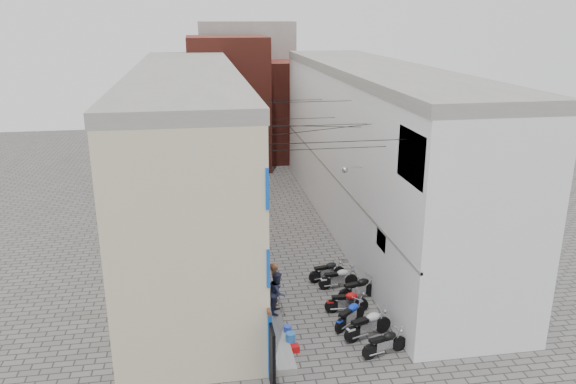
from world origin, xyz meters
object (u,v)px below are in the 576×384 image
person_b (278,292)px  water_jug_far (288,332)px  motorcycle_c (350,314)px  person_a (275,283)px  motorcycle_e (359,287)px  motorcycle_b (368,323)px  red_crate (294,348)px  motorcycle_a (385,342)px  motorcycle_d (347,300)px  water_jug_near (291,340)px  motorcycle_g (327,270)px  motorcycle_f (338,277)px

person_b → water_jug_far: 1.75m
motorcycle_c → person_a: size_ratio=1.02×
motorcycle_c → water_jug_far: (-2.52, -0.41, -0.29)m
person_a → water_jug_far: person_a is taller
motorcycle_e → water_jug_far: 4.23m
motorcycle_e → motorcycle_b: bearing=-24.1°
red_crate → motorcycle_a: bearing=-12.9°
motorcycle_b → red_crate: 2.98m
motorcycle_c → motorcycle_d: 1.08m
motorcycle_e → red_crate: size_ratio=4.87×
motorcycle_b → water_jug_near: bearing=-106.1°
motorcycle_g → water_jug_far: motorcycle_g is taller
motorcycle_a → red_crate: 3.25m
motorcycle_d → person_a: size_ratio=0.99×
motorcycle_a → red_crate: bearing=-118.2°
motorcycle_d → motorcycle_e: motorcycle_e is taller
motorcycle_a → motorcycle_f: bearing=168.5°
motorcycle_f → water_jug_far: (-2.86, -3.57, -0.29)m
motorcycle_g → red_crate: size_ratio=4.54×
motorcycle_e → motorcycle_c: bearing=-39.1°
motorcycle_e → motorcycle_d: bearing=-53.6°
motorcycle_e → motorcycle_g: size_ratio=1.07×
motorcycle_b → motorcycle_g: 4.87m
motorcycle_e → motorcycle_f: motorcycle_e is taller
motorcycle_d → person_b: (-2.82, 0.04, 0.59)m
motorcycle_c → red_crate: motorcycle_c is taller
motorcycle_c → motorcycle_d: motorcycle_c is taller
water_jug_far → red_crate: water_jug_far is taller
motorcycle_b → person_b: 3.73m
motorcycle_a → motorcycle_d: motorcycle_a is taller
motorcycle_g → red_crate: motorcycle_g is taller
water_jug_far → red_crate: size_ratio=1.20×
red_crate → person_b: bearing=94.8°
motorcycle_c → motorcycle_f: size_ratio=1.01×
motorcycle_b → person_a: (-3.11, 2.69, 0.56)m
person_a → water_jug_near: bearing=-169.7°
motorcycle_f → person_b: 3.69m
water_jug_near → motorcycle_f: bearing=56.0°
motorcycle_f → red_crate: size_ratio=4.58×
motorcycle_c → motorcycle_e: bearing=116.0°
motorcycle_c → motorcycle_g: 3.95m
motorcycle_d → person_a: person_a is taller
red_crate → motorcycle_b: bearing=9.1°
motorcycle_f → water_jug_near: (-2.86, -4.23, -0.24)m
person_b → water_jug_far: size_ratio=3.63×
motorcycle_g → water_jug_far: (-2.54, -4.36, -0.28)m
motorcycle_d → red_crate: size_ratio=4.54×
motorcycle_e → water_jug_far: bearing=-69.3°
motorcycle_c → motorcycle_d: size_ratio=1.02×
motorcycle_d → motorcycle_f: size_ratio=0.99×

